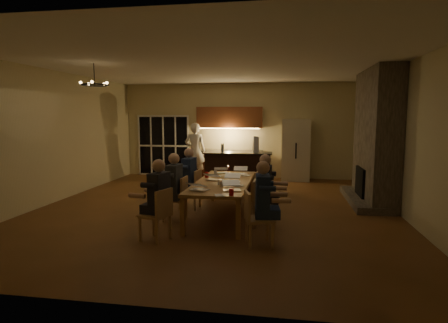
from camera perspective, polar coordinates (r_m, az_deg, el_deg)
The scene contains 43 objects.
floor at distance 8.64m, azimuth -1.34°, elevation -7.13°, with size 9.00×9.00×0.00m, color brown.
back_wall at distance 12.86m, azimuth 2.36°, elevation 4.72°, with size 8.00×0.04×3.20m, color beige.
left_wall at distance 9.95m, azimuth -24.81°, elevation 3.42°, with size 0.04×9.00×3.20m, color beige.
right_wall at distance 8.61m, azimuth 25.98°, elevation 2.91°, with size 0.04×9.00×3.20m, color beige.
ceiling at distance 8.45m, azimuth -1.41°, elevation 14.55°, with size 8.00×9.00×0.04m, color white.
french_doors at distance 13.44m, azimuth -9.20°, elevation 2.38°, with size 1.86×0.08×2.10m, color black.
fireplace at distance 9.69m, azimuth 22.14°, elevation 3.47°, with size 0.58×2.50×3.20m, color #63594E.
kitchenette at distance 12.60m, azimuth 0.82°, elevation 2.86°, with size 2.24×0.68×2.40m, color brown, non-canonical shape.
refrigerator at distance 12.44m, azimuth 10.86°, elevation 1.75°, with size 0.90×0.68×2.00m, color beige.
dining_table at distance 7.88m, azimuth -0.10°, elevation -5.72°, with size 1.10×2.92×0.75m, color #AB7D44.
bar_island at distance 10.66m, azimuth 2.13°, elevation -1.47°, with size 1.92×0.68×1.08m, color black.
chair_left_near at distance 6.51m, azimuth -10.48°, elevation -7.92°, with size 0.44×0.44×0.89m, color tan, non-canonical shape.
chair_left_mid at distance 7.64m, azimuth -7.51°, elevation -5.63°, with size 0.44×0.44×0.89m, color tan, non-canonical shape.
chair_left_far at distance 8.57m, azimuth -5.23°, elevation -4.22°, with size 0.44×0.44×0.89m, color tan, non-canonical shape.
chair_right_near at distance 6.18m, azimuth 5.40°, elevation -8.64°, with size 0.44×0.44×0.89m, color tan, non-canonical shape.
chair_right_mid at distance 7.20m, azimuth 6.24°, elevation -6.39°, with size 0.44×0.44×0.89m, color tan, non-canonical shape.
chair_right_far at distance 8.28m, azimuth 6.48°, elevation -4.63°, with size 0.44×0.44×0.89m, color tan, non-canonical shape.
person_left_near at distance 6.50m, azimuth -9.82°, elevation -5.70°, with size 0.60×0.60×1.38m, color #25262F, non-canonical shape.
person_right_near at distance 6.20m, azimuth 5.90°, elevation -6.25°, with size 0.60×0.60×1.38m, color navy, non-canonical shape.
person_left_mid at distance 7.50m, azimuth -7.57°, elevation -3.96°, with size 0.60×0.60×1.38m, color #373C42, non-canonical shape.
person_right_mid at distance 7.27m, azimuth 6.24°, elevation -4.29°, with size 0.60×0.60×1.38m, color #25262F, non-canonical shape.
person_left_far at distance 8.61m, azimuth -5.32°, elevation -2.51°, with size 0.60×0.60×1.38m, color navy, non-canonical shape.
standing_person at distance 12.42m, azimuth -4.41°, elevation 1.59°, with size 0.69×0.45×1.89m, color silver.
chandelier at distance 8.47m, azimuth -19.12°, elevation 10.96°, with size 0.58×0.58×0.03m, color black.
laptop_a at distance 6.87m, azimuth -3.79°, elevation -3.46°, with size 0.32×0.28×0.23m, color silver, non-canonical shape.
laptop_b at distance 6.83m, azimuth 1.19°, elevation -3.50°, with size 0.32×0.28×0.23m, color silver, non-canonical shape.
laptop_c at distance 7.93m, azimuth -1.46°, elevation -2.04°, with size 0.32×0.28×0.23m, color silver, non-canonical shape.
laptop_d at distance 7.66m, azimuth 1.24°, elevation -2.36°, with size 0.32×0.28×0.23m, color silver, non-canonical shape.
laptop_e at distance 8.92m, azimuth -0.45°, elevation -1.03°, with size 0.32×0.28×0.23m, color silver, non-canonical shape.
laptop_f at distance 8.72m, azimuth 2.52°, elevation -1.22°, with size 0.32×0.28×0.23m, color silver, non-canonical shape.
mug_front at distance 7.41m, azimuth -0.70°, elevation -3.17°, with size 0.07×0.07×0.10m, color silver.
mug_mid at distance 8.29m, azimuth 1.03°, elevation -2.09°, with size 0.09×0.09×0.10m, color silver.
mug_back at distance 8.67m, azimuth -1.33°, elevation -1.69°, with size 0.07×0.07×0.10m, color silver.
redcup_near at distance 6.42m, azimuth 1.13°, elevation -4.67°, with size 0.08×0.08×0.12m, color #B00B0B.
redcup_mid at distance 8.28m, azimuth -2.66°, elevation -2.03°, with size 0.08×0.08×0.12m, color #B00B0B.
can_silver at distance 7.15m, azimuth -0.40°, elevation -3.46°, with size 0.07×0.07×0.12m, color #B2B2B7.
can_cola at distance 9.25m, azimuth 0.66°, elevation -1.07°, with size 0.06×0.06×0.12m, color #3F0F0C.
plate_near at distance 7.28m, azimuth 2.14°, elevation -3.68°, with size 0.23×0.23×0.02m, color silver.
plate_left at distance 6.93m, azimuth -3.90°, elevation -4.25°, with size 0.22×0.22×0.02m, color silver.
plate_far at distance 8.55m, azimuth 3.35°, elevation -2.10°, with size 0.22×0.22×0.02m, color silver.
notepad at distance 6.41m, azimuth -0.71°, elevation -5.18°, with size 0.15×0.21×0.01m, color white.
bar_bottle at distance 10.63m, azimuth -0.24°, elevation 2.09°, with size 0.08×0.08×0.24m, color #99999E.
bar_blender at distance 10.50m, azimuth 4.85°, elevation 2.58°, with size 0.14×0.14×0.45m, color silver.
Camera 1 is at (1.55, -8.23, 2.11)m, focal length 30.00 mm.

